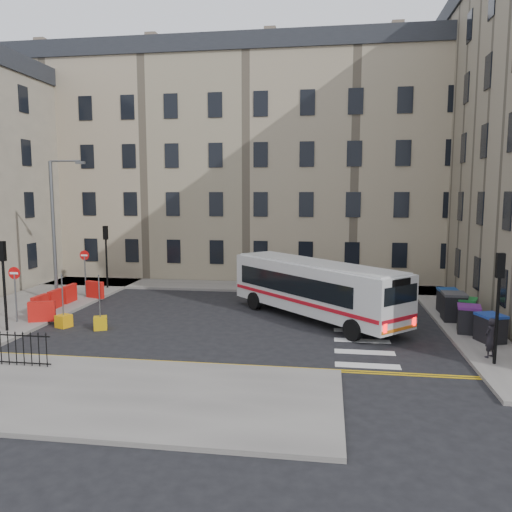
% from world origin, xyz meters
% --- Properties ---
extents(ground, '(120.00, 120.00, 0.00)m').
position_xyz_m(ground, '(0.00, 0.00, 0.00)').
color(ground, black).
rests_on(ground, ground).
extents(pavement_north, '(36.00, 3.20, 0.15)m').
position_xyz_m(pavement_north, '(-6.00, 8.60, 0.07)').
color(pavement_north, slate).
rests_on(pavement_north, ground).
extents(pavement_east, '(2.40, 26.00, 0.15)m').
position_xyz_m(pavement_east, '(9.00, 4.00, 0.07)').
color(pavement_east, slate).
rests_on(pavement_east, ground).
extents(pavement_west, '(6.00, 22.00, 0.15)m').
position_xyz_m(pavement_west, '(-14.00, 1.00, 0.07)').
color(pavement_west, slate).
rests_on(pavement_west, ground).
extents(pavement_sw, '(20.00, 6.00, 0.15)m').
position_xyz_m(pavement_sw, '(-7.00, -10.00, 0.07)').
color(pavement_sw, slate).
rests_on(pavement_sw, ground).
extents(terrace_north, '(38.30, 10.80, 17.20)m').
position_xyz_m(terrace_north, '(-7.00, 15.50, 8.62)').
color(terrace_north, tan).
rests_on(terrace_north, ground).
extents(traffic_light_east, '(0.28, 0.22, 4.10)m').
position_xyz_m(traffic_light_east, '(8.60, -5.50, 2.87)').
color(traffic_light_east, black).
rests_on(traffic_light_east, pavement_east).
extents(traffic_light_nw, '(0.28, 0.22, 4.10)m').
position_xyz_m(traffic_light_nw, '(-12.00, 6.50, 2.87)').
color(traffic_light_nw, black).
rests_on(traffic_light_nw, pavement_west).
extents(traffic_light_sw, '(0.28, 0.22, 4.10)m').
position_xyz_m(traffic_light_sw, '(-12.00, -4.00, 2.87)').
color(traffic_light_sw, black).
rests_on(traffic_light_sw, pavement_west).
extents(streetlamp, '(0.50, 0.22, 8.14)m').
position_xyz_m(streetlamp, '(-13.00, 2.00, 4.34)').
color(streetlamp, '#595B5E').
rests_on(streetlamp, pavement_west).
extents(no_entry_north, '(0.60, 0.08, 3.00)m').
position_xyz_m(no_entry_north, '(-12.50, 4.50, 2.08)').
color(no_entry_north, '#595B5E').
rests_on(no_entry_north, pavement_west).
extents(no_entry_south, '(0.60, 0.08, 3.00)m').
position_xyz_m(no_entry_south, '(-12.50, -2.50, 2.08)').
color(no_entry_south, '#595B5E').
rests_on(no_entry_south, pavement_west).
extents(roadworks_barriers, '(1.66, 6.26, 1.00)m').
position_xyz_m(roadworks_barriers, '(-11.84, 0.50, 0.65)').
color(roadworks_barriers, red).
rests_on(roadworks_barriers, pavement_west).
extents(bus, '(9.09, 9.22, 2.88)m').
position_xyz_m(bus, '(1.82, 0.65, 1.66)').
color(bus, silver).
rests_on(bus, ground).
extents(wheelie_bin_a, '(1.26, 1.34, 1.19)m').
position_xyz_m(wheelie_bin_a, '(9.30, -2.64, 0.75)').
color(wheelie_bin_a, black).
rests_on(wheelie_bin_a, pavement_east).
extents(wheelie_bin_b, '(1.18, 1.29, 1.23)m').
position_xyz_m(wheelie_bin_b, '(8.77, -1.31, 0.77)').
color(wheelie_bin_b, black).
rests_on(wheelie_bin_b, pavement_east).
extents(wheelie_bin_c, '(1.24, 1.32, 1.17)m').
position_xyz_m(wheelie_bin_c, '(9.16, 0.66, 0.74)').
color(wheelie_bin_c, black).
rests_on(wheelie_bin_c, pavement_east).
extents(wheelie_bin_d, '(1.13, 1.29, 1.38)m').
position_xyz_m(wheelie_bin_d, '(8.63, 0.88, 0.85)').
color(wheelie_bin_d, black).
rests_on(wheelie_bin_d, pavement_east).
extents(wheelie_bin_e, '(0.99, 1.14, 1.23)m').
position_xyz_m(wheelie_bin_e, '(8.74, 2.64, 0.77)').
color(wheelie_bin_e, black).
rests_on(wheelie_bin_e, pavement_east).
extents(pedestrian, '(0.66, 0.65, 1.53)m').
position_xyz_m(pedestrian, '(8.63, -4.78, 0.91)').
color(pedestrian, black).
rests_on(pedestrian, pavement_east).
extents(bollard_yellow, '(0.77, 0.77, 0.60)m').
position_xyz_m(bollard_yellow, '(-10.00, -2.61, 0.30)').
color(bollard_yellow, orange).
rests_on(bollard_yellow, ground).
extents(bollard_chevron, '(0.79, 0.79, 0.60)m').
position_xyz_m(bollard_chevron, '(-8.09, -2.70, 0.30)').
color(bollard_chevron, '#C3970B').
rests_on(bollard_chevron, ground).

